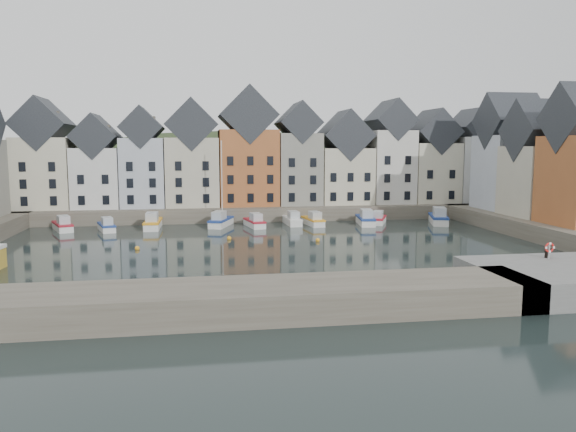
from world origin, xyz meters
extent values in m
plane|color=black|center=(0.00, 0.00, 0.00)|extent=(260.00, 260.00, 0.00)
cube|color=#524C3E|center=(0.00, 30.00, 1.00)|extent=(90.00, 16.00, 2.00)
cube|color=#524C3E|center=(37.00, 3.00, 1.00)|extent=(14.00, 54.00, 2.00)
cube|color=#524C3E|center=(-10.00, -22.00, 1.00)|extent=(50.00, 6.00, 2.00)
ellipsoid|color=#203118|center=(0.00, 56.00, -18.00)|extent=(153.60, 70.40, 64.00)
sphere|color=black|center=(-13.94, 50.93, 8.70)|extent=(5.77, 5.77, 5.77)
sphere|color=black|center=(24.86, 60.75, 8.12)|extent=(5.27, 5.27, 5.27)
sphere|color=black|center=(31.82, 54.20, 7.88)|extent=(5.07, 5.07, 5.07)
sphere|color=black|center=(14.28, 55.19, 7.82)|extent=(5.01, 5.01, 5.01)
sphere|color=black|center=(-37.67, 56.61, 6.57)|extent=(3.94, 3.94, 3.94)
sphere|color=black|center=(28.33, 60.25, 8.05)|extent=(5.21, 5.21, 5.21)
sphere|color=black|center=(1.99, 58.64, 8.32)|extent=(5.45, 5.45, 5.45)
sphere|color=black|center=(37.80, 48.31, 7.21)|extent=(4.49, 4.49, 4.49)
cube|color=beige|center=(-29.17, 28.00, 7.04)|extent=(7.67, 8.00, 10.07)
cube|color=black|center=(-29.17, 28.00, 13.97)|extent=(7.67, 8.16, 7.67)
cube|color=silver|center=(-21.90, 28.00, 6.30)|extent=(6.56, 8.00, 8.61)
cube|color=black|center=(-21.90, 28.00, 12.23)|extent=(6.56, 8.16, 6.56)
cube|color=#AEB6C1|center=(-15.37, 28.00, 7.01)|extent=(6.20, 8.00, 10.02)
cube|color=black|center=(-15.37, 28.00, 13.55)|extent=(6.20, 8.16, 6.20)
cube|color=#B8B19C|center=(-8.27, 28.00, 7.04)|extent=(7.70, 8.00, 10.08)
cube|color=black|center=(-8.27, 28.00, 13.98)|extent=(7.70, 8.16, 7.70)
cube|color=#A55A2F|center=(0.07, 28.00, 7.64)|extent=(8.69, 8.00, 11.28)
cube|color=black|center=(0.07, 28.00, 15.43)|extent=(8.69, 8.16, 8.69)
cube|color=gray|center=(7.78, 28.00, 7.39)|extent=(6.43, 8.00, 10.78)
cube|color=black|center=(7.78, 28.00, 14.37)|extent=(6.43, 8.16, 6.43)
cube|color=beige|center=(15.08, 28.00, 6.28)|extent=(7.88, 8.00, 8.56)
cube|color=black|center=(15.08, 28.00, 12.51)|extent=(7.88, 8.16, 7.88)
cube|color=silver|center=(22.42, 28.00, 7.64)|extent=(6.50, 8.00, 11.27)
cube|color=black|center=(22.42, 28.00, 14.88)|extent=(6.50, 8.16, 6.50)
cube|color=beige|center=(29.43, 28.00, 6.66)|extent=(7.23, 8.00, 9.32)
cube|color=black|center=(29.43, 28.00, 13.11)|extent=(7.23, 8.16, 7.23)
cube|color=silver|center=(36.28, 28.00, 7.16)|extent=(6.18, 8.00, 10.32)
cube|color=black|center=(36.28, 28.00, 13.85)|extent=(6.18, 8.16, 6.18)
cube|color=#AEB6C1|center=(36.00, 16.26, 7.19)|extent=(7.47, 8.00, 10.38)
cube|color=black|center=(36.00, 16.26, 14.36)|extent=(7.62, 8.00, 8.00)
cube|color=#B8B19C|center=(36.00, 8.26, 6.44)|extent=(8.14, 8.00, 8.89)
cube|color=black|center=(36.00, 8.26, 12.87)|extent=(8.30, 8.00, 8.00)
sphere|color=orange|center=(-4.00, 8.00, 0.15)|extent=(0.50, 0.50, 0.50)
sphere|color=orange|center=(6.00, 5.00, 0.15)|extent=(0.50, 0.50, 0.50)
sphere|color=orange|center=(-14.00, 3.00, 0.15)|extent=(0.50, 0.50, 0.50)
cube|color=silver|center=(-25.00, 18.55, 0.33)|extent=(3.74, 5.94, 1.05)
cube|color=#A31725|center=(-25.00, 18.55, 0.90)|extent=(3.87, 6.08, 0.24)
cube|color=#AAAFB2|center=(-24.67, 17.76, 1.48)|extent=(2.09, 2.62, 1.14)
cube|color=silver|center=(-19.31, 17.32, 0.31)|extent=(3.02, 5.47, 0.96)
cube|color=navy|center=(-19.31, 17.32, 0.83)|extent=(3.14, 5.60, 0.22)
cube|color=#AAAFB2|center=(-19.08, 16.57, 1.35)|extent=(1.78, 2.36, 1.05)
cube|color=silver|center=(-13.52, 18.52, 0.37)|extent=(2.02, 6.36, 1.16)
cube|color=orange|center=(-13.52, 18.52, 1.00)|extent=(2.12, 6.49, 0.26)
cube|color=#AAAFB2|center=(-13.54, 17.57, 1.64)|extent=(1.52, 2.56, 1.27)
cube|color=silver|center=(-4.46, 19.14, 0.35)|extent=(3.74, 6.34, 1.11)
cube|color=navy|center=(-4.46, 19.14, 0.96)|extent=(3.87, 6.49, 0.25)
cube|color=#AAAFB2|center=(-4.77, 18.28, 1.57)|extent=(2.14, 2.77, 1.22)
cylinder|color=silver|center=(-4.26, 19.71, 6.08)|extent=(0.14, 0.14, 11.15)
cube|color=silver|center=(-0.03, 17.87, 0.32)|extent=(2.59, 5.71, 1.01)
cube|color=#A31725|center=(-0.03, 17.87, 0.87)|extent=(2.70, 5.84, 0.23)
cube|color=#AAAFB2|center=(0.12, 17.06, 1.42)|extent=(1.65, 2.39, 1.10)
cube|color=silver|center=(5.42, 19.26, 0.32)|extent=(1.92, 5.60, 1.01)
cube|color=silver|center=(5.42, 19.26, 0.88)|extent=(2.02, 5.72, 0.23)
cube|color=#AAAFB2|center=(5.46, 18.43, 1.43)|extent=(1.40, 2.27, 1.11)
cube|color=silver|center=(8.20, 18.30, 0.33)|extent=(2.29, 5.73, 1.02)
cube|color=orange|center=(8.20, 18.30, 0.88)|extent=(2.39, 5.86, 0.23)
cube|color=#AAAFB2|center=(8.29, 17.47, 1.44)|extent=(1.54, 2.36, 1.12)
cube|color=silver|center=(15.55, 17.67, 0.37)|extent=(2.78, 6.48, 1.15)
cube|color=navy|center=(15.55, 17.67, 0.99)|extent=(2.90, 6.62, 0.26)
cube|color=#AAAFB2|center=(15.41, 16.74, 1.62)|extent=(1.81, 2.70, 1.25)
cube|color=silver|center=(17.71, 18.34, 0.31)|extent=(3.65, 5.48, 0.97)
cube|color=#A31725|center=(17.71, 18.34, 0.84)|extent=(3.77, 5.62, 0.22)
cube|color=#AAAFB2|center=(17.38, 17.62, 1.37)|extent=(2.00, 2.44, 1.06)
cube|color=silver|center=(26.03, 16.93, 0.40)|extent=(4.01, 7.09, 1.24)
cube|color=navy|center=(26.03, 16.93, 1.08)|extent=(4.16, 7.25, 0.28)
cube|color=#AAAFB2|center=(25.72, 15.96, 1.75)|extent=(2.34, 3.07, 1.36)
cylinder|color=black|center=(20.11, -16.88, 2.25)|extent=(0.36, 0.36, 0.50)
cylinder|color=black|center=(20.11, -16.88, 2.52)|extent=(0.48, 0.48, 0.08)
cube|color=gray|center=(20.09, -17.14, 2.55)|extent=(0.10, 0.10, 1.10)
torus|color=red|center=(20.09, -17.19, 2.90)|extent=(0.80, 0.14, 0.80)
camera|label=1|loc=(-7.54, -57.33, 10.95)|focal=35.00mm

